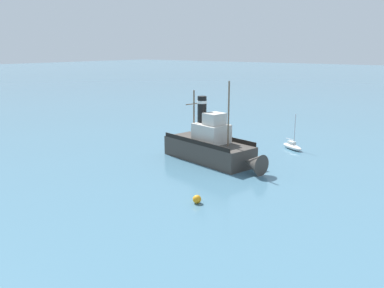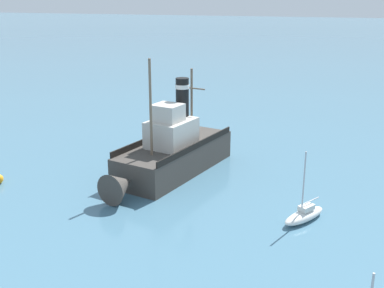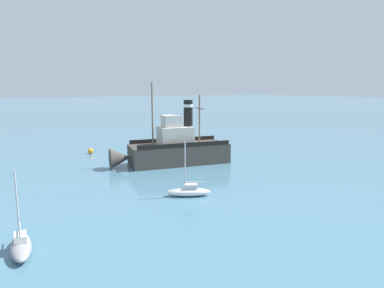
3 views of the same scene
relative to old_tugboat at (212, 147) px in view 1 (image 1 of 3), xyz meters
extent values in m
plane|color=#477289|center=(0.77, -0.12, -1.83)|extent=(600.00, 600.00, 0.00)
cube|color=#423D38|center=(-0.13, -0.60, -0.63)|extent=(6.78, 12.65, 2.40)
cone|color=#423D38|center=(1.36, 6.44, -0.63)|extent=(2.80, 2.83, 2.35)
cube|color=beige|center=(-0.02, -0.11, 1.67)|extent=(3.76, 4.53, 2.20)
cube|color=beige|center=(0.08, 0.38, 3.47)|extent=(2.57, 2.41, 1.40)
cylinder|color=black|center=(-0.37, -1.78, 4.37)|extent=(1.10, 1.10, 3.20)
cylinder|color=silver|center=(-0.37, -1.78, 5.27)|extent=(1.16, 1.16, 0.35)
cylinder|color=#75604C|center=(0.55, 2.63, 4.32)|extent=(0.20, 0.20, 7.50)
cylinder|color=#75604C|center=(-0.68, -3.24, 3.57)|extent=(0.20, 0.20, 6.00)
cylinder|color=#75604C|center=(-0.68, -3.24, 4.89)|extent=(2.57, 0.65, 0.12)
cube|color=black|center=(-2.24, -0.16, 0.82)|extent=(2.47, 11.18, 0.50)
cube|color=black|center=(1.98, -1.05, 0.82)|extent=(2.47, 11.18, 0.50)
ellipsoid|color=white|center=(-11.63, 5.36, -1.48)|extent=(2.85, 3.84, 0.70)
cube|color=silver|center=(-11.73, 5.18, -0.95)|extent=(1.10, 1.27, 0.36)
cylinder|color=#B7B7BC|center=(-11.48, 5.62, 0.97)|extent=(0.10, 0.10, 4.20)
cylinder|color=#B7B7BC|center=(-11.93, 4.84, -0.58)|extent=(0.97, 1.60, 0.08)
sphere|color=orange|center=(12.10, 6.73, -1.45)|extent=(0.77, 0.77, 0.77)
camera|label=1|loc=(39.46, 26.97, 11.75)|focal=38.00mm
camera|label=2|loc=(-14.23, 35.23, 12.58)|focal=45.00mm
camera|label=3|loc=(-35.69, 20.69, 7.51)|focal=32.00mm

